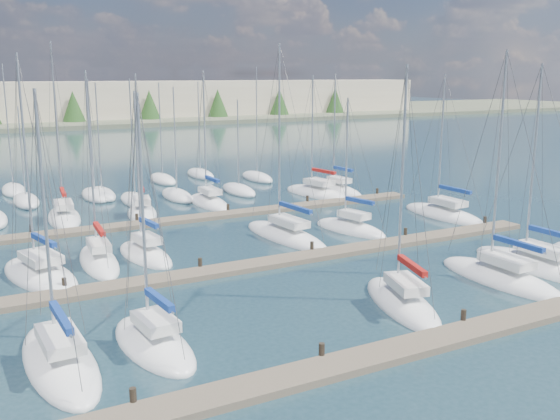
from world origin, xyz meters
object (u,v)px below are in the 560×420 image
sailboat_e (500,278)px  sailboat_o (142,213)px  sailboat_p (209,203)px  sailboat_k (285,236)px  sailboat_b (60,362)px  sailboat_m (444,214)px  sailboat_f (535,266)px  sailboat_l (350,229)px  sailboat_c (154,344)px  sailboat_h (40,275)px  sailboat_j (145,255)px  sailboat_r (337,190)px  sailboat_n (64,217)px  sailboat_i (99,261)px  sailboat_d (402,303)px  sailboat_q (316,193)px

sailboat_e → sailboat_o: bearing=116.1°
sailboat_p → sailboat_k: bearing=-88.1°
sailboat_b → sailboat_m: 36.00m
sailboat_p → sailboat_e: 29.19m
sailboat_f → sailboat_l: bearing=108.8°
sailboat_c → sailboat_h: 13.02m
sailboat_j → sailboat_e: (16.93, -14.50, -0.00)m
sailboat_l → sailboat_r: sailboat_r is taller
sailboat_k → sailboat_b: bearing=-148.2°
sailboat_c → sailboat_m: (29.46, 13.55, -0.01)m
sailboat_n → sailboat_i: size_ratio=1.18×
sailboat_l → sailboat_r: size_ratio=0.86×
sailboat_b → sailboat_d: sailboat_d is taller
sailboat_h → sailboat_c: bearing=-89.5°
sailboat_j → sailboat_l: 15.97m
sailboat_f → sailboat_o: size_ratio=1.05×
sailboat_r → sailboat_i: bearing=-157.5°
sailboat_p → sailboat_i: 19.09m
sailboat_h → sailboat_m: sailboat_h is taller
sailboat_b → sailboat_f: 28.32m
sailboat_k → sailboat_r: size_ratio=1.16×
sailboat_h → sailboat_d: size_ratio=1.05×
sailboat_p → sailboat_h: bearing=-138.2°
sailboat_f → sailboat_e: sailboat_e is taller
sailboat_m → sailboat_h: bearing=-179.0°
sailboat_i → sailboat_b: bearing=-105.0°
sailboat_k → sailboat_q: 17.12m
sailboat_i → sailboat_k: bearing=3.4°
sailboat_j → sailboat_f: size_ratio=0.87×
sailboat_l → sailboat_o: size_ratio=0.86×
sailboat_c → sailboat_m: size_ratio=0.94×
sailboat_j → sailboat_l: (15.96, -0.60, -0.00)m
sailboat_o → sailboat_e: 30.17m
sailboat_l → sailboat_q: 14.84m
sailboat_j → sailboat_i: 3.02m
sailboat_h → sailboat_f: size_ratio=1.04×
sailboat_r → sailboat_h: bearing=-158.6°
sailboat_o → sailboat_r: 20.60m
sailboat_k → sailboat_p: (-0.44, 13.92, 0.00)m
sailboat_m → sailboat_r: size_ratio=1.00×
sailboat_c → sailboat_l: (19.64, 13.17, 0.00)m
sailboat_c → sailboat_p: 30.89m
sailboat_f → sailboat_o: 31.50m
sailboat_m → sailboat_i: size_ratio=0.98×
sailboat_d → sailboat_n: sailboat_n is taller
sailboat_h → sailboat_f: (27.41, -12.76, 0.00)m
sailboat_f → sailboat_d: 11.49m
sailboat_e → sailboat_f: bearing=9.1°
sailboat_o → sailboat_p: bearing=24.3°
sailboat_l → sailboat_p: sailboat_p is taller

